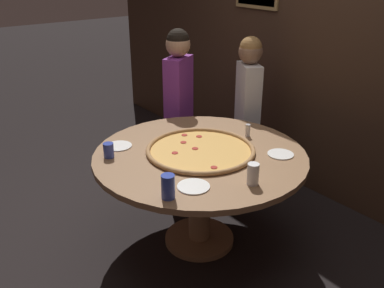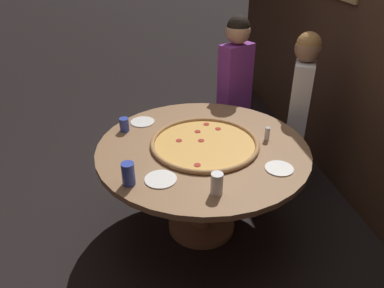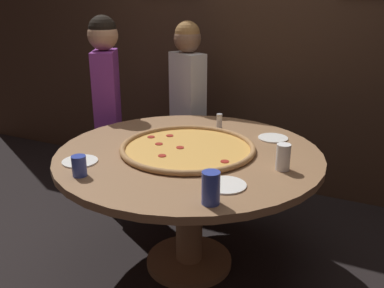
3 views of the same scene
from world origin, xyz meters
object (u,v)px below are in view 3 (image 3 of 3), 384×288
object	(u,v)px
white_plate_left_side	(80,161)
diner_side_left	(107,102)
dining_table	(189,174)
drink_cup_near_right	(79,166)
giant_pizza	(188,148)
diner_far_left	(188,100)
drink_cup_far_left	(211,188)
white_plate_far_back	(273,138)
drink_cup_by_shaker	(283,157)
condiment_shaker	(219,121)
white_plate_near_front	(225,185)

from	to	relation	value
white_plate_left_side	diner_side_left	bearing A→B (deg)	118.00
dining_table	drink_cup_near_right	bearing A→B (deg)	-121.63
dining_table	white_plate_left_side	world-z (taller)	white_plate_left_side
giant_pizza	diner_far_left	distance (m)	1.01
drink_cup_far_left	diner_side_left	world-z (taller)	diner_side_left
white_plate_far_back	diner_side_left	xyz separation A→B (m)	(-1.27, 0.06, 0.07)
drink_cup_far_left	white_plate_left_side	size ratio (longest dim) A/B	0.77
white_plate_far_back	drink_cup_near_right	bearing A→B (deg)	-125.98
drink_cup_by_shaker	diner_side_left	distance (m)	1.54
white_plate_far_back	diner_far_left	world-z (taller)	diner_far_left
drink_cup_by_shaker	condiment_shaker	bearing A→B (deg)	137.68
dining_table	diner_far_left	size ratio (longest dim) A/B	1.07
giant_pizza	condiment_shaker	size ratio (longest dim) A/B	7.91
drink_cup_near_right	white_plate_near_front	bearing A→B (deg)	16.49
dining_table	diner_far_left	distance (m)	1.05
white_plate_near_front	diner_side_left	world-z (taller)	diner_side_left
drink_cup_near_right	condiment_shaker	size ratio (longest dim) A/B	1.05
drink_cup_by_shaker	diner_far_left	distance (m)	1.38
drink_cup_far_left	diner_far_left	world-z (taller)	diner_far_left
diner_far_left	diner_side_left	world-z (taller)	diner_side_left
diner_side_left	giant_pizza	bearing A→B (deg)	-145.49
drink_cup_near_right	diner_side_left	bearing A→B (deg)	119.84
drink_cup_by_shaker	white_plate_far_back	size ratio (longest dim) A/B	0.75
dining_table	giant_pizza	distance (m)	0.16
condiment_shaker	dining_table	bearing A→B (deg)	-88.64
dining_table	drink_cup_by_shaker	size ratio (longest dim) A/B	11.03
giant_pizza	drink_cup_near_right	world-z (taller)	drink_cup_near_right
giant_pizza	drink_cup_near_right	distance (m)	0.63
drink_cup_far_left	condiment_shaker	xyz separation A→B (m)	(-0.37, 0.99, -0.02)
drink_cup_by_shaker	diner_side_left	size ratio (longest dim) A/B	0.09
diner_side_left	drink_cup_near_right	bearing A→B (deg)	-178.12
drink_cup_near_right	white_plate_far_back	xyz separation A→B (m)	(0.69, 0.95, -0.05)
white_plate_far_back	diner_far_left	size ratio (longest dim) A/B	0.13
dining_table	drink_cup_near_right	size ratio (longest dim) A/B	14.55
dining_table	giant_pizza	world-z (taller)	giant_pizza
drink_cup_near_right	white_plate_far_back	size ratio (longest dim) A/B	0.57
dining_table	diner_side_left	size ratio (longest dim) A/B	1.04
giant_pizza	white_plate_far_back	world-z (taller)	giant_pizza
drink_cup_near_right	white_plate_far_back	bearing A→B (deg)	54.02
drink_cup_far_left	white_plate_far_back	world-z (taller)	drink_cup_far_left
giant_pizza	white_plate_near_front	size ratio (longest dim) A/B	3.89
white_plate_left_side	diner_far_left	distance (m)	1.31
drink_cup_by_shaker	white_plate_far_back	world-z (taller)	drink_cup_by_shaker
white_plate_left_side	drink_cup_far_left	bearing A→B (deg)	-9.00
white_plate_far_back	drink_cup_by_shaker	bearing A→B (deg)	-68.79
drink_cup_far_left	white_plate_far_back	bearing A→B (deg)	89.71
giant_pizza	white_plate_near_front	xyz separation A→B (m)	(0.37, -0.35, -0.01)
dining_table	white_plate_far_back	xyz separation A→B (m)	(0.36, 0.42, 0.15)
white_plate_left_side	diner_far_left	world-z (taller)	diner_far_left
white_plate_far_back	diner_far_left	xyz separation A→B (m)	(-0.83, 0.50, 0.04)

